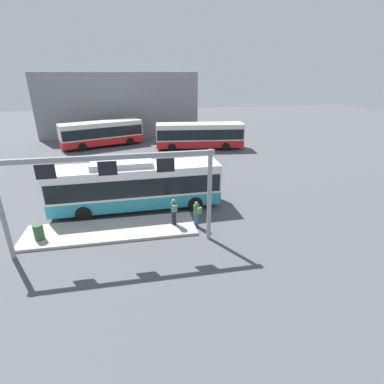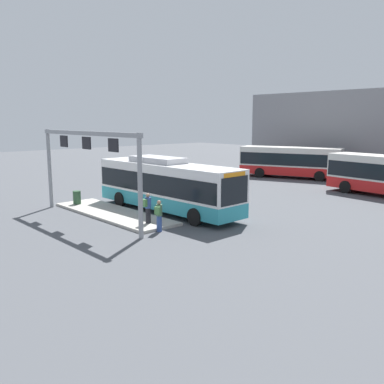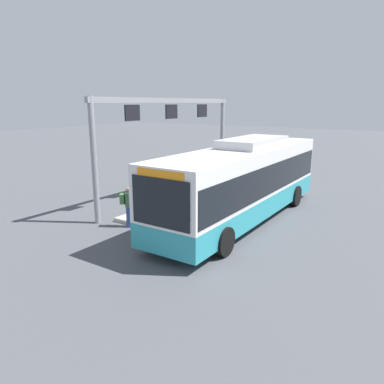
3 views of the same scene
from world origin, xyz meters
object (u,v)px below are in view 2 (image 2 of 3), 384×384
at_px(trash_bin, 77,197).
at_px(person_boarding, 148,207).
at_px(person_waiting_near, 159,215).
at_px(bus_main, 166,184).
at_px(bus_background_right, 290,160).

bearing_deg(trash_bin, person_boarding, 2.36).
xyz_separation_m(person_boarding, trash_bin, (-7.61, -0.31, -0.44)).
height_order(person_boarding, person_waiting_near, person_boarding).
xyz_separation_m(bus_main, person_waiting_near, (3.50, -3.35, -0.92)).
distance_m(person_waiting_near, trash_bin, 8.96).
bearing_deg(trash_bin, person_waiting_near, 0.26).
distance_m(bus_main, person_waiting_near, 4.93).
relative_size(person_boarding, person_waiting_near, 1.00).
height_order(bus_main, person_boarding, bus_main).
bearing_deg(bus_background_right, trash_bin, -113.78).
distance_m(bus_background_right, person_boarding, 23.30).
xyz_separation_m(bus_background_right, person_waiting_near, (7.53, -22.73, -0.89)).
xyz_separation_m(bus_main, bus_background_right, (-4.03, 19.38, -0.04)).
height_order(person_boarding, trash_bin, person_boarding).
xyz_separation_m(bus_main, person_boarding, (2.15, -3.08, -0.76)).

